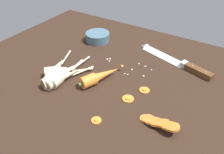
% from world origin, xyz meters
% --- Properties ---
extents(ground_plane, '(1.20, 0.90, 0.04)m').
position_xyz_m(ground_plane, '(0.00, 0.00, -0.02)').
color(ground_plane, '#332116').
extents(chefs_knife, '(0.34, 0.13, 0.04)m').
position_xyz_m(chefs_knife, '(0.13, 0.22, 0.01)').
color(chefs_knife, silver).
rests_on(chefs_knife, ground_plane).
extents(whole_carrot, '(0.10, 0.18, 0.04)m').
position_xyz_m(whole_carrot, '(-0.04, -0.05, 0.02)').
color(whole_carrot, orange).
rests_on(whole_carrot, ground_plane).
extents(parsnip_front, '(0.04, 0.24, 0.04)m').
position_xyz_m(parsnip_front, '(-0.16, -0.11, 0.02)').
color(parsnip_front, beige).
rests_on(parsnip_front, ground_plane).
extents(parsnip_mid_left, '(0.11, 0.23, 0.04)m').
position_xyz_m(parsnip_mid_left, '(-0.19, -0.10, 0.02)').
color(parsnip_mid_left, beige).
rests_on(parsnip_mid_left, ground_plane).
extents(parsnip_mid_right, '(0.09, 0.20, 0.04)m').
position_xyz_m(parsnip_mid_right, '(-0.15, -0.13, 0.02)').
color(parsnip_mid_right, beige).
rests_on(parsnip_mid_right, ground_plane).
extents(parsnip_back, '(0.05, 0.19, 0.04)m').
position_xyz_m(parsnip_back, '(-0.15, -0.11, 0.02)').
color(parsnip_back, beige).
rests_on(parsnip_back, ground_plane).
extents(parsnip_outer, '(0.14, 0.14, 0.04)m').
position_xyz_m(parsnip_outer, '(-0.18, -0.09, 0.02)').
color(parsnip_outer, beige).
rests_on(parsnip_outer, ground_plane).
extents(carrot_slice_stack, '(0.12, 0.04, 0.04)m').
position_xyz_m(carrot_slice_stack, '(0.23, -0.13, 0.01)').
color(carrot_slice_stack, orange).
rests_on(carrot_slice_stack, ground_plane).
extents(carrot_slice_stray_near, '(0.03, 0.03, 0.01)m').
position_xyz_m(carrot_slice_stray_near, '(0.07, -0.21, 0.00)').
color(carrot_slice_stray_near, orange).
rests_on(carrot_slice_stray_near, ground_plane).
extents(carrot_slice_stray_mid, '(0.04, 0.04, 0.01)m').
position_xyz_m(carrot_slice_stray_mid, '(0.10, -0.08, 0.00)').
color(carrot_slice_stray_mid, orange).
rests_on(carrot_slice_stray_mid, ground_plane).
extents(carrot_slice_stray_far, '(0.04, 0.04, 0.01)m').
position_xyz_m(carrot_slice_stray_far, '(0.12, -0.01, 0.00)').
color(carrot_slice_stray_far, orange).
rests_on(carrot_slice_stray_far, ground_plane).
extents(prep_bowl, '(0.11, 0.11, 0.04)m').
position_xyz_m(prep_bowl, '(-0.22, 0.21, 0.02)').
color(prep_bowl, slate).
rests_on(prep_bowl, ground_plane).
extents(mince_crumbs, '(0.19, 0.10, 0.01)m').
position_xyz_m(mince_crumbs, '(-0.01, 0.09, 0.00)').
color(mince_crumbs, silver).
rests_on(mince_crumbs, ground_plane).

